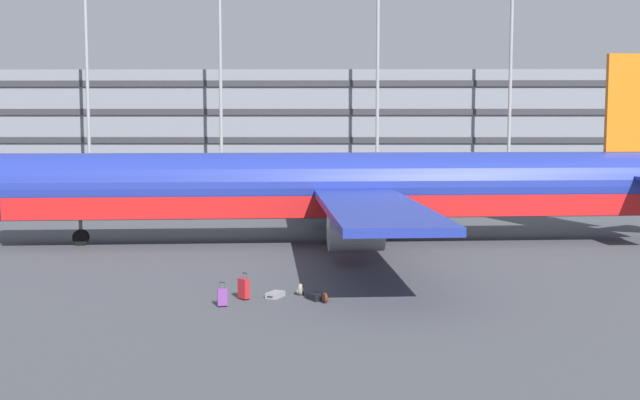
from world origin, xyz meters
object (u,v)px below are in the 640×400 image
(backpack_red, at_px, (325,298))
(suitcase_large, at_px, (316,296))
(airliner, at_px, (340,189))
(backpack_upright, at_px, (300,290))
(suitcase_teal, at_px, (222,297))
(suitcase_orange, at_px, (275,295))
(suitcase_laid_flat, at_px, (244,288))

(backpack_red, bearing_deg, suitcase_large, 123.58)
(airliner, relative_size, suitcase_large, 52.97)
(suitcase_large, height_order, backpack_upright, backpack_upright)
(suitcase_teal, bearing_deg, suitcase_orange, 40.88)
(airliner, relative_size, backpack_upright, 83.12)
(airliner, bearing_deg, suitcase_orange, -100.85)
(backpack_red, height_order, backpack_upright, backpack_upright)
(suitcase_laid_flat, distance_m, suitcase_teal, 1.41)
(suitcase_large, xyz_separation_m, backpack_red, (0.36, -0.54, 0.06))
(suitcase_large, distance_m, backpack_red, 0.66)
(suitcase_orange, xyz_separation_m, backpack_red, (1.98, -0.98, 0.09))
(backpack_upright, bearing_deg, airliner, 82.73)
(airliner, height_order, suitcase_laid_flat, airliner)
(suitcase_large, height_order, suitcase_teal, suitcase_teal)
(suitcase_large, relative_size, suitcase_teal, 0.89)
(airliner, relative_size, backpack_red, 94.04)
(suitcase_teal, height_order, suitcase_orange, suitcase_teal)
(suitcase_large, bearing_deg, suitcase_teal, -161.22)
(backpack_red, bearing_deg, airliner, 87.09)
(suitcase_teal, relative_size, backpack_upright, 1.76)
(airliner, xyz_separation_m, suitcase_orange, (-2.76, -14.40, -3.01))
(suitcase_laid_flat, xyz_separation_m, backpack_upright, (2.18, 0.76, -0.21))
(suitcase_large, xyz_separation_m, suitcase_orange, (-1.62, 0.44, -0.03))
(suitcase_teal, height_order, backpack_red, suitcase_teal)
(suitcase_laid_flat, distance_m, backpack_upright, 2.32)
(airliner, xyz_separation_m, suitcase_large, (-1.14, -14.84, -2.98))
(suitcase_laid_flat, bearing_deg, suitcase_large, -1.01)
(backpack_red, relative_size, backpack_upright, 0.88)
(airliner, relative_size, suitcase_orange, 47.44)
(suitcase_laid_flat, height_order, suitcase_large, suitcase_laid_flat)
(suitcase_orange, bearing_deg, airliner, 79.15)
(airliner, distance_m, suitcase_laid_flat, 15.54)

